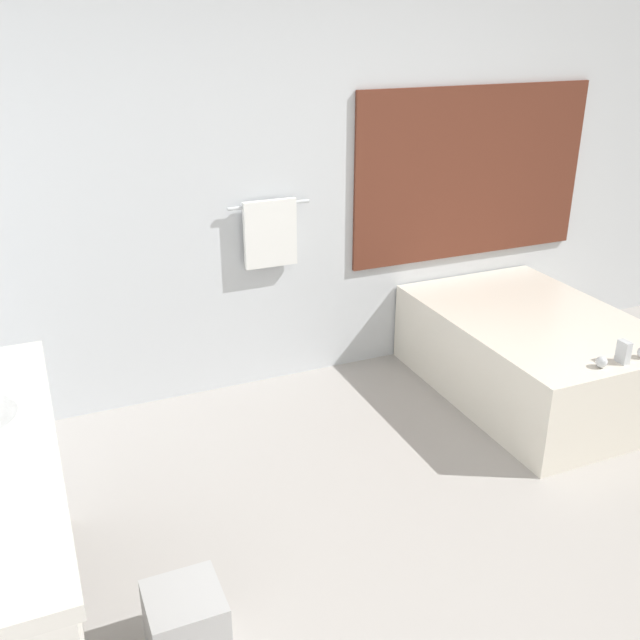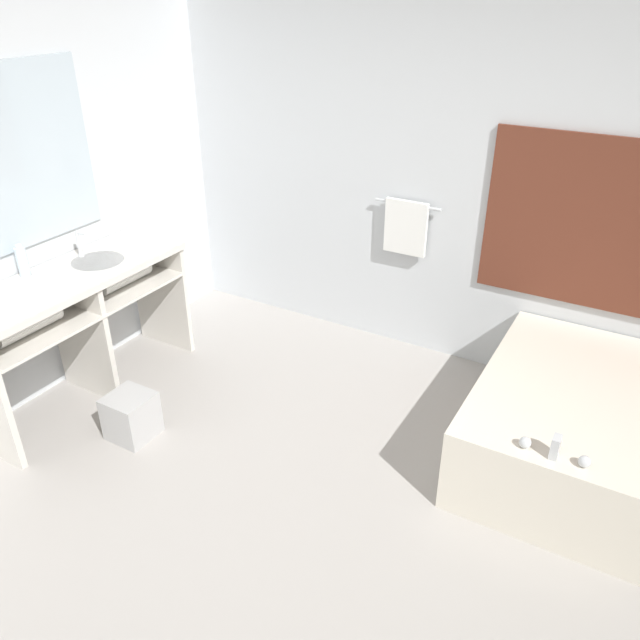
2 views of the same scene
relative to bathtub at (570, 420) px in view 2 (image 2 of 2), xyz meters
The scene contains 7 objects.
ground_plane 1.82m from the bathtub, 128.11° to the right, with size 16.00×16.00×0.00m, color #A8A39E.
wall_back_with_blinds 1.71m from the bathtub, 142.78° to the left, with size 7.40×0.13×2.70m.
vanity_counter 3.17m from the bathtub, 163.23° to the right, with size 0.56×1.58×0.91m.
sink_faucet 3.32m from the bathtub, 167.68° to the right, with size 0.09×0.04×0.18m.
bathtub is the anchor object (origin of this frame).
water_bottle_1 3.49m from the bathtub, 161.38° to the right, with size 0.07×0.07×0.21m.
waste_bin 2.68m from the bathtub, 154.69° to the right, with size 0.27×0.27×0.30m.
Camera 2 is at (1.29, -1.86, 2.57)m, focal length 35.00 mm.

